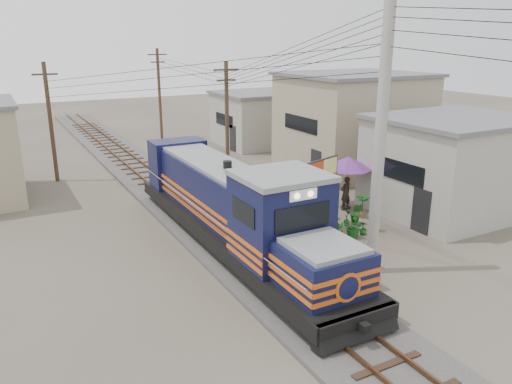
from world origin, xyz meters
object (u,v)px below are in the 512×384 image
locomotive (234,209)px  vendor (346,193)px  billboard (322,178)px  market_umbrella (348,163)px

locomotive → vendor: locomotive is taller
billboard → market_umbrella: size_ratio=1.22×
market_umbrella → vendor: size_ratio=1.57×
locomotive → market_umbrella: size_ratio=5.86×
locomotive → market_umbrella: (7.19, 1.91, 0.66)m
market_umbrella → locomotive: bearing=-165.1°
locomotive → vendor: bearing=14.0°
market_umbrella → vendor: market_umbrella is taller
locomotive → market_umbrella: bearing=14.9°
billboard → vendor: billboard is taller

